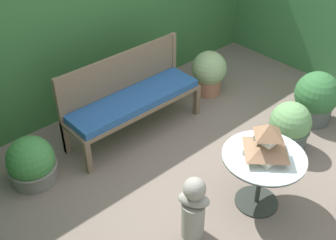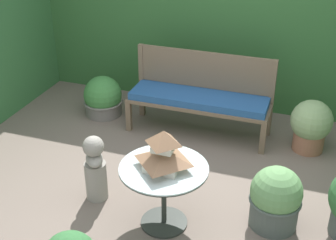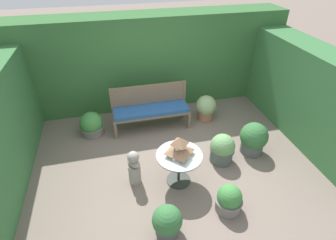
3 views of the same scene
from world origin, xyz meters
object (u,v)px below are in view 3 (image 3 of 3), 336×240
patio_table (179,160)px  potted_plant_table_near (92,125)px  potted_plant_patio_mid (206,108)px  potted_plant_path_edge (167,222)px  potted_plant_table_far (222,149)px  garden_bust (134,168)px  garden_bench (151,111)px  potted_plant_bench_right (229,200)px  potted_plant_hedge_corner (253,139)px  pagoda_birdhouse (180,148)px

patio_table → potted_plant_table_near: bearing=129.5°
potted_plant_patio_mid → potted_plant_path_edge: potted_plant_patio_mid is taller
patio_table → potted_plant_table_far: bearing=18.5°
patio_table → potted_plant_table_far: (0.90, 0.30, -0.19)m
garden_bust → potted_plant_patio_mid: size_ratio=1.12×
garden_bust → potted_plant_patio_mid: bearing=98.2°
potted_plant_table_far → potted_plant_path_edge: 1.76m
patio_table → garden_bench: bearing=95.5°
potted_plant_bench_right → garden_bust: bearing=146.1°
potted_plant_patio_mid → garden_bust: bearing=-139.8°
potted_plant_table_far → potted_plant_hedge_corner: (0.67, 0.10, 0.04)m
potted_plant_path_edge → potted_plant_table_near: potted_plant_table_near is taller
potted_plant_path_edge → potted_plant_table_near: 2.78m
patio_table → potted_plant_hedge_corner: (1.57, 0.40, -0.15)m
potted_plant_patio_mid → potted_plant_table_near: 2.51m
pagoda_birdhouse → potted_plant_patio_mid: bearing=56.9°
pagoda_birdhouse → potted_plant_table_near: pagoda_birdhouse is taller
garden_bench → potted_plant_hedge_corner: size_ratio=2.57×
potted_plant_patio_mid → potted_plant_bench_right: (-0.52, -2.40, -0.09)m
potted_plant_table_far → potted_plant_bench_right: bearing=-107.5°
potted_plant_path_edge → potted_plant_bench_right: (0.98, 0.16, -0.01)m
potted_plant_patio_mid → potted_plant_table_near: size_ratio=1.17×
patio_table → garden_bust: size_ratio=1.13×
potted_plant_table_far → potted_plant_table_near: potted_plant_table_far is taller
potted_plant_hedge_corner → potted_plant_path_edge: bearing=-147.0°
garden_bust → potted_plant_table_far: 1.63m
patio_table → potted_plant_hedge_corner: 1.63m
garden_bench → potted_plant_path_edge: (-0.25, -2.52, -0.19)m
garden_bust → potted_plant_patio_mid: (1.81, 1.53, -0.02)m
garden_bench → potted_plant_hedge_corner: 2.13m
garden_bust → potted_plant_hedge_corner: garden_bust is taller
patio_table → potted_plant_path_edge: 1.00m
potted_plant_hedge_corner → potted_plant_bench_right: size_ratio=1.38×
potted_plant_hedge_corner → potted_plant_path_edge: potted_plant_hedge_corner is taller
patio_table → garden_bust: (-0.72, 0.15, -0.14)m
potted_plant_hedge_corner → potted_plant_table_near: potted_plant_hedge_corner is taller
patio_table → potted_plant_table_far: patio_table is taller
garden_bench → pagoda_birdhouse: pagoda_birdhouse is taller
potted_plant_path_edge → potted_plant_bench_right: bearing=9.1°
pagoda_birdhouse → garden_bench: bearing=95.5°
patio_table → pagoda_birdhouse: pagoda_birdhouse is taller
patio_table → garden_bust: bearing=168.6°
potted_plant_table_far → potted_plant_table_near: (-2.31, 1.41, -0.06)m
potted_plant_bench_right → garden_bench: bearing=107.2°
garden_bust → potted_plant_table_far: size_ratio=1.16×
garden_bench → potted_plant_hedge_corner: potted_plant_hedge_corner is taller
potted_plant_table_near → potted_plant_path_edge: bearing=-68.8°
potted_plant_path_edge → potted_plant_patio_mid: bearing=59.6°
garden_bust → garden_bench: bearing=127.5°
potted_plant_path_edge → potted_plant_table_near: bearing=111.2°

